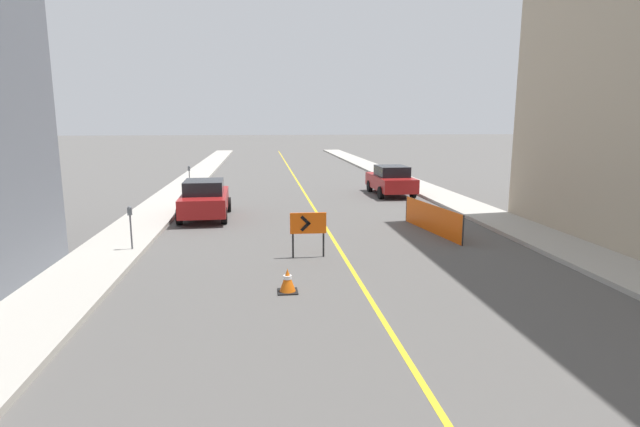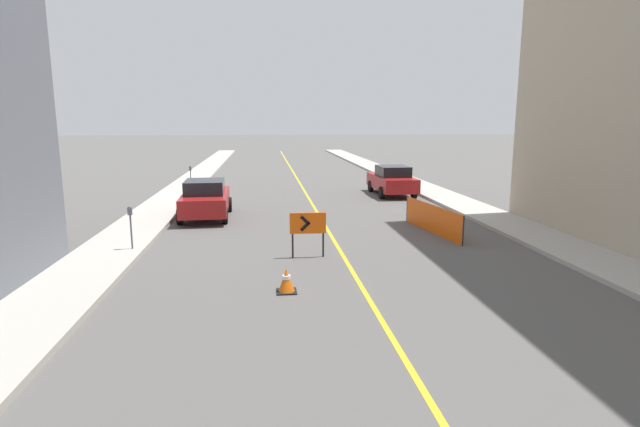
% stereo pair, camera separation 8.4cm
% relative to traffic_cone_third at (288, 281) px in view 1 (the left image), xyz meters
% --- Properties ---
extents(lane_stripe, '(0.12, 74.25, 0.01)m').
position_rel_traffic_cone_third_xyz_m(lane_stripe, '(1.83, 18.21, -0.28)').
color(lane_stripe, gold).
rests_on(lane_stripe, ground_plane).
extents(sidewalk_left, '(2.06, 74.25, 0.14)m').
position_rel_traffic_cone_third_xyz_m(sidewalk_left, '(-5.17, 18.21, -0.21)').
color(sidewalk_left, '#ADA89E').
rests_on(sidewalk_left, ground_plane).
extents(sidewalk_right, '(2.06, 74.25, 0.14)m').
position_rel_traffic_cone_third_xyz_m(sidewalk_right, '(8.83, 18.21, -0.21)').
color(sidewalk_right, '#ADA89E').
rests_on(sidewalk_right, ground_plane).
extents(traffic_cone_third, '(0.47, 0.47, 0.57)m').
position_rel_traffic_cone_third_xyz_m(traffic_cone_third, '(0.00, 0.00, 0.00)').
color(traffic_cone_third, black).
rests_on(traffic_cone_third, ground_plane).
extents(arrow_barricade_primary, '(1.06, 0.09, 1.34)m').
position_rel_traffic_cone_third_xyz_m(arrow_barricade_primary, '(0.77, 2.99, 0.68)').
color(arrow_barricade_primary, '#EF560C').
rests_on(arrow_barricade_primary, ground_plane).
extents(safety_mesh_fence, '(0.68, 4.20, 1.01)m').
position_rel_traffic_cone_third_xyz_m(safety_mesh_fence, '(5.51, 5.80, 0.22)').
color(safety_mesh_fence, '#EF560C').
rests_on(safety_mesh_fence, ground_plane).
extents(parked_car_curb_near, '(1.95, 4.36, 1.59)m').
position_rel_traffic_cone_third_xyz_m(parked_car_curb_near, '(-2.88, 9.50, 0.52)').
color(parked_car_curb_near, maroon).
rests_on(parked_car_curb_near, ground_plane).
extents(parked_car_curb_mid, '(1.94, 4.33, 1.59)m').
position_rel_traffic_cone_third_xyz_m(parked_car_curb_mid, '(6.41, 14.96, 0.52)').
color(parked_car_curb_mid, maroon).
rests_on(parked_car_curb_mid, ground_plane).
extents(parking_meter_near_curb, '(0.12, 0.11, 1.32)m').
position_rel_traffic_cone_third_xyz_m(parking_meter_near_curb, '(-4.49, 4.03, 0.80)').
color(parking_meter_near_curb, '#4C4C51').
rests_on(parking_meter_near_curb, sidewalk_left).
extents(parking_meter_far_curb, '(0.12, 0.11, 1.39)m').
position_rel_traffic_cone_third_xyz_m(parking_meter_far_curb, '(-4.49, 16.85, 0.84)').
color(parking_meter_far_curb, '#4C4C51').
rests_on(parking_meter_far_curb, sidewalk_left).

